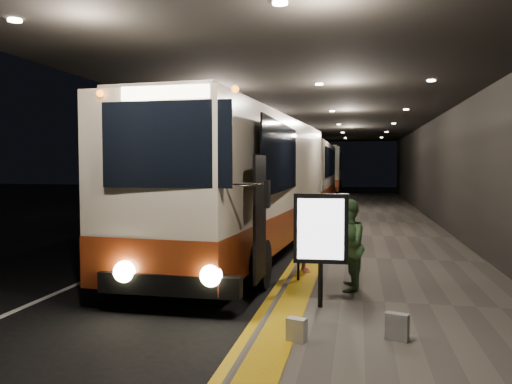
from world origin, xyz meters
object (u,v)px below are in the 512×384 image
(coach_second, at_px, (309,177))
(info_sign, at_px, (321,231))
(coach_third, at_px, (325,172))
(passenger_waiting_green, at_px, (347,245))
(stanchion_post, at_px, (298,252))
(bag_plain, at_px, (297,330))
(bag_polka, at_px, (397,327))
(coach_main, at_px, (247,190))
(passenger_boarding, at_px, (305,236))

(coach_second, height_order, info_sign, coach_second)
(coach_third, distance_m, passenger_waiting_green, 35.50)
(passenger_waiting_green, xyz_separation_m, stanchion_post, (-0.98, 0.60, -0.27))
(bag_plain, bearing_deg, bag_polka, 14.19)
(passenger_waiting_green, xyz_separation_m, bag_polka, (0.72, -2.56, -0.67))
(coach_main, xyz_separation_m, bag_polka, (3.54, -6.66, -1.47))
(coach_main, height_order, bag_polka, coach_main)
(passenger_boarding, bearing_deg, info_sign, 173.66)
(info_sign, xyz_separation_m, stanchion_post, (-0.58, 1.80, -0.69))
(passenger_waiting_green, distance_m, bag_plain, 3.03)
(passenger_boarding, height_order, passenger_waiting_green, passenger_waiting_green)
(bag_polka, xyz_separation_m, bag_plain, (-1.31, -0.33, -0.02))
(coach_third, height_order, passenger_waiting_green, coach_third)
(coach_main, height_order, coach_second, coach_main)
(coach_third, relative_size, passenger_waiting_green, 7.34)
(passenger_boarding, bearing_deg, bag_plain, 166.98)
(bag_polka, height_order, stanchion_post, stanchion_post)
(passenger_boarding, bearing_deg, bag_polka, -175.21)
(coach_third, height_order, stanchion_post, coach_third)
(coach_third, xyz_separation_m, stanchion_post, (1.69, -34.79, -1.15))
(info_sign, bearing_deg, passenger_boarding, 97.85)
(bag_plain, height_order, info_sign, info_sign)
(bag_plain, relative_size, info_sign, 0.17)
(bag_polka, bearing_deg, stanchion_post, 118.24)
(coach_main, height_order, passenger_waiting_green, coach_main)
(coach_second, distance_m, stanchion_post, 19.02)
(passenger_boarding, relative_size, bag_plain, 4.97)
(coach_second, xyz_separation_m, coach_third, (-0.06, 15.86, 0.10))
(passenger_waiting_green, bearing_deg, coach_third, -173.04)
(coach_second, relative_size, passenger_boarding, 7.51)
(bag_plain, xyz_separation_m, info_sign, (0.19, 1.69, 1.11))
(coach_second, relative_size, coach_third, 0.94)
(bag_plain, height_order, stanchion_post, stanchion_post)
(bag_plain, bearing_deg, info_sign, 83.67)
(coach_third, bearing_deg, bag_plain, -88.36)
(coach_main, relative_size, passenger_boarding, 7.76)
(bag_plain, distance_m, stanchion_post, 3.54)
(passenger_boarding, relative_size, info_sign, 0.84)
(coach_main, bearing_deg, coach_second, 92.79)
(coach_second, xyz_separation_m, info_sign, (2.21, -20.73, -0.36))
(passenger_waiting_green, height_order, bag_plain, passenger_waiting_green)
(coach_second, distance_m, bag_polka, 22.38)
(info_sign, bearing_deg, coach_third, 90.27)
(coach_third, xyz_separation_m, info_sign, (2.27, -36.59, -0.46))
(coach_third, height_order, bag_plain, coach_third)
(bag_polka, bearing_deg, info_sign, 129.62)
(info_sign, relative_size, stanchion_post, 1.62)
(coach_second, relative_size, info_sign, 6.28)
(coach_main, height_order, info_sign, coach_main)
(stanchion_post, bearing_deg, coach_third, 92.78)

